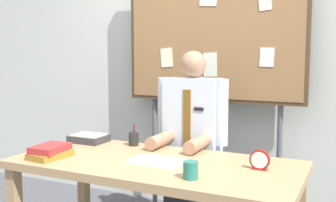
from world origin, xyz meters
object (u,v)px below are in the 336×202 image
book_stack (50,152)px  bulletin_board (213,33)px  paper_tray (89,138)px  desk_clock (260,161)px  desk (155,174)px  person (192,152)px  open_notebook (157,161)px  coffee_mug (191,170)px  pen_holder (134,139)px

book_stack → bulletin_board: bearing=63.0°
book_stack → paper_tray: book_stack is taller
bulletin_board → desk_clock: 1.36m
desk → book_stack: (-0.63, -0.22, 0.12)m
bulletin_board → person: bearing=-90.0°
person → open_notebook: 0.62m
bulletin_board → open_notebook: (0.02, -1.05, -0.81)m
book_stack → coffee_mug: 0.97m
person → coffee_mug: bearing=-68.3°
coffee_mug → desk_clock: bearing=48.9°
desk → coffee_mug: coffee_mug is taller
book_stack → paper_tray: 0.49m
coffee_mug → pen_holder: 0.86m
person → desk_clock: person is taller
desk → paper_tray: paper_tray is taller
person → open_notebook: (0.02, -0.62, 0.08)m
desk → desk_clock: (0.62, 0.09, 0.13)m
bulletin_board → coffee_mug: bulletin_board is taller
person → coffee_mug: (0.33, -0.84, 0.12)m
desk → open_notebook: open_notebook is taller
bulletin_board → desk_clock: bulletin_board is taller
bulletin_board → paper_tray: bulletin_board is taller
open_notebook → bulletin_board: bearing=91.1°
person → pen_holder: size_ratio=8.78×
pen_holder → paper_tray: (-0.36, -0.04, -0.02)m
open_notebook → paper_tray: paper_tray is taller
desk → person: (0.00, 0.60, 0.00)m
pen_holder → coffee_mug: bearing=-39.5°
paper_tray → coffee_mug: bearing=-26.3°
pen_holder → paper_tray: pen_holder is taller
coffee_mug → person: bearing=111.7°
book_stack → pen_holder: bearing=60.2°
book_stack → open_notebook: size_ratio=0.85×
bulletin_board → pen_holder: bulletin_board is taller
coffee_mug → paper_tray: (-1.03, 0.51, -0.02)m
person → desk_clock: bearing=-39.5°
desk_clock → paper_tray: bearing=172.1°
desk → person: bearing=90.0°
open_notebook → desk_clock: 0.61m
desk → bulletin_board: bulletin_board is taller
paper_tray → pen_holder: bearing=6.2°
book_stack → pen_holder: (0.30, 0.52, 0.01)m
bulletin_board → paper_tray: (-0.70, -0.76, -0.79)m
coffee_mug → paper_tray: bearing=153.7°
coffee_mug → book_stack: bearing=178.5°
desk_clock → pen_holder: pen_holder is taller
open_notebook → coffee_mug: coffee_mug is taller
book_stack → pen_holder: 0.60m
book_stack → paper_tray: size_ratio=1.04×
pen_holder → person: bearing=40.9°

